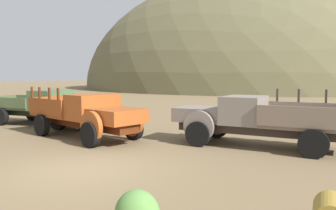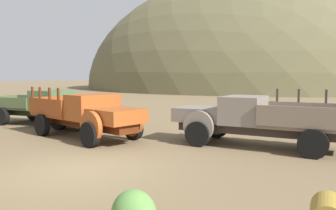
% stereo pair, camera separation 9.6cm
% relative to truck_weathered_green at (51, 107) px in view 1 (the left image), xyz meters
% --- Properties ---
extents(ground_plane, '(300.00, 300.00, 0.00)m').
position_rel_truck_weathered_green_xyz_m(ground_plane, '(7.71, -5.91, -1.00)').
color(ground_plane, brown).
extents(hill_center, '(71.41, 62.27, 46.94)m').
position_rel_truck_weathered_green_xyz_m(hill_center, '(-7.05, 60.41, -1.00)').
color(hill_center, brown).
rests_on(hill_center, ground).
extents(truck_weathered_green, '(6.63, 3.04, 1.89)m').
position_rel_truck_weathered_green_xyz_m(truck_weathered_green, '(0.00, 0.00, 0.00)').
color(truck_weathered_green, '#232B1B').
rests_on(truck_weathered_green, ground).
extents(truck_oxide_orange, '(6.38, 3.50, 2.16)m').
position_rel_truck_weathered_green_xyz_m(truck_oxide_orange, '(4.70, -2.06, 0.00)').
color(truck_oxide_orange, '#51220D').
rests_on(truck_oxide_orange, ground).
extents(truck_primer_gray, '(6.62, 2.45, 2.16)m').
position_rel_truck_weathered_green_xyz_m(truck_primer_gray, '(10.82, -0.25, 0.00)').
color(truck_primer_gray, '#3D322D').
rests_on(truck_primer_gray, ground).
extents(bush_front_left, '(1.18, 0.99, 0.84)m').
position_rel_truck_weathered_green_xyz_m(bush_front_left, '(3.81, 1.94, -0.78)').
color(bush_front_left, olive).
rests_on(bush_front_left, ground).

